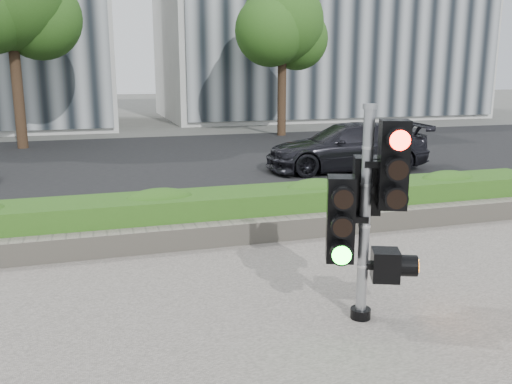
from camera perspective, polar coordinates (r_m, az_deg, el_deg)
ground at (r=6.91m, az=2.94°, el=-10.18°), size 120.00×120.00×0.00m
road at (r=16.35m, az=-9.08°, el=3.10°), size 60.00×13.00×0.02m
curb at (r=9.75m, az=-3.37°, el=-2.96°), size 60.00×0.25×0.12m
stone_wall at (r=8.55m, az=-1.39°, el=-4.22°), size 12.00×0.32×0.34m
hedge at (r=9.10m, az=-2.50°, el=-2.05°), size 12.00×1.00×0.68m
building_right at (r=33.84m, az=6.35°, el=18.21°), size 18.00×10.00×12.00m
tree_right at (r=22.93m, az=2.73°, el=17.15°), size 4.10×3.58×6.53m
traffic_signal at (r=5.81m, az=11.72°, el=-1.20°), size 0.86×0.73×2.33m
car_dark at (r=14.92m, az=9.51°, el=4.70°), size 4.52×2.08×1.28m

